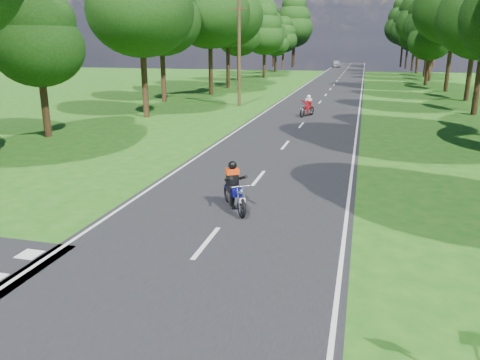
# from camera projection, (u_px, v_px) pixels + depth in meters

# --- Properties ---
(ground) EXTENTS (160.00, 160.00, 0.00)m
(ground) POSITION_uv_depth(u_px,v_px,m) (176.00, 281.00, 9.76)
(ground) COLOR #1A5713
(ground) RESTS_ON ground
(main_road) EXTENTS (7.00, 140.00, 0.02)m
(main_road) POSITION_uv_depth(u_px,v_px,m) (334.00, 85.00, 56.18)
(main_road) COLOR black
(main_road) RESTS_ON ground
(road_markings) EXTENTS (7.40, 140.00, 0.01)m
(road_markings) POSITION_uv_depth(u_px,v_px,m) (332.00, 86.00, 54.47)
(road_markings) COLOR silver
(road_markings) RESTS_ON main_road
(treeline) EXTENTS (40.00, 115.35, 14.78)m
(treeline) POSITION_uv_depth(u_px,v_px,m) (353.00, 17.00, 62.87)
(treeline) COLOR black
(treeline) RESTS_ON ground
(telegraph_pole) EXTENTS (1.20, 0.26, 8.00)m
(telegraph_pole) POSITION_uv_depth(u_px,v_px,m) (239.00, 53.00, 36.07)
(telegraph_pole) COLOR #382616
(telegraph_pole) RESTS_ON ground
(rider_near_blue) EXTENTS (1.41, 1.78, 1.45)m
(rider_near_blue) POSITION_uv_depth(u_px,v_px,m) (234.00, 186.00, 13.74)
(rider_near_blue) COLOR #0E0D90
(rider_near_blue) RESTS_ON main_road
(rider_far_red) EXTENTS (1.12, 1.80, 1.42)m
(rider_far_red) POSITION_uv_depth(u_px,v_px,m) (307.00, 106.00, 31.64)
(rider_far_red) COLOR #B30D1D
(rider_far_red) RESTS_ON main_road
(distant_car) EXTENTS (2.24, 4.47, 1.46)m
(distant_car) POSITION_uv_depth(u_px,v_px,m) (336.00, 64.00, 97.60)
(distant_car) COLOR silver
(distant_car) RESTS_ON main_road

